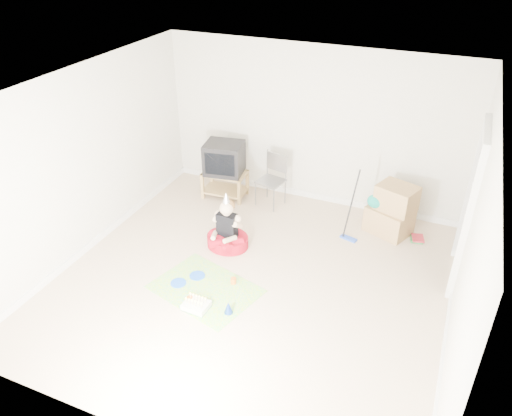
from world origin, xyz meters
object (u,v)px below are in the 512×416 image
at_px(tv_stand, 225,182).
at_px(crt_tv, 224,158).
at_px(cardboard_boxes, 391,210).
at_px(seated_woman, 227,235).
at_px(folding_chair, 271,181).
at_px(birthday_cake, 196,306).

height_order(tv_stand, crt_tv, crt_tv).
xyz_separation_m(crt_tv, cardboard_boxes, (2.81, -0.03, -0.34)).
bearing_deg(cardboard_boxes, seated_woman, -148.29).
relative_size(crt_tv, cardboard_boxes, 0.77).
distance_m(tv_stand, folding_chair, 0.84).
height_order(cardboard_boxes, birthday_cake, cardboard_boxes).
xyz_separation_m(folding_chair, seated_woman, (-0.13, -1.39, -0.24)).
distance_m(tv_stand, crt_tv, 0.45).
bearing_deg(folding_chair, birthday_cake, -87.90).
bearing_deg(cardboard_boxes, tv_stand, 179.35).
distance_m(folding_chair, seated_woman, 1.41).
bearing_deg(tv_stand, cardboard_boxes, -0.65).
height_order(seated_woman, birthday_cake, seated_woman).
xyz_separation_m(tv_stand, birthday_cake, (0.92, -2.72, -0.23)).
relative_size(crt_tv, seated_woman, 0.69).
relative_size(tv_stand, birthday_cake, 2.39).
xyz_separation_m(folding_chair, birthday_cake, (0.10, -2.76, -0.39)).
height_order(cardboard_boxes, seated_woman, seated_woman).
bearing_deg(tv_stand, birthday_cake, -71.24).
distance_m(crt_tv, birthday_cake, 2.95).
relative_size(crt_tv, birthday_cake, 1.94).
relative_size(seated_woman, birthday_cake, 2.82).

